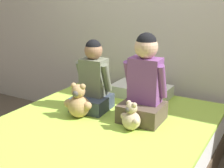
# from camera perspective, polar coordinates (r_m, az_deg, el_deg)

# --- Properties ---
(wall_behind_bed) EXTENTS (8.00, 0.06, 2.50)m
(wall_behind_bed) POSITION_cam_1_polar(r_m,az_deg,el_deg) (3.21, 8.29, 12.75)
(wall_behind_bed) COLOR beige
(wall_behind_bed) RESTS_ON ground_plane
(bed) EXTENTS (1.60, 1.99, 0.47)m
(bed) POSITION_cam_1_polar(r_m,az_deg,el_deg) (2.52, -2.63, -12.67)
(bed) COLOR #473828
(bed) RESTS_ON ground_plane
(child_on_left) EXTENTS (0.32, 0.33, 0.61)m
(child_on_left) POSITION_cam_1_polar(r_m,az_deg,el_deg) (2.68, -3.49, 0.55)
(child_on_left) COLOR #384251
(child_on_left) RESTS_ON bed
(child_on_right) EXTENTS (0.34, 0.31, 0.70)m
(child_on_right) POSITION_cam_1_polar(r_m,az_deg,el_deg) (2.45, 5.93, 0.12)
(child_on_right) COLOR brown
(child_on_right) RESTS_ON bed
(teddy_bear_held_by_left_child) EXTENTS (0.24, 0.18, 0.29)m
(teddy_bear_held_by_left_child) POSITION_cam_1_polar(r_m,az_deg,el_deg) (2.55, -6.13, -3.47)
(teddy_bear_held_by_left_child) COLOR tan
(teddy_bear_held_by_left_child) RESTS_ON bed
(teddy_bear_held_by_right_child) EXTENTS (0.18, 0.14, 0.22)m
(teddy_bear_held_by_right_child) POSITION_cam_1_polar(r_m,az_deg,el_deg) (2.33, 3.52, -6.19)
(teddy_bear_held_by_right_child) COLOR #D1B78E
(teddy_bear_held_by_right_child) RESTS_ON bed
(pillow_at_headboard) EXTENTS (0.55, 0.33, 0.11)m
(pillow_at_headboard) POSITION_cam_1_polar(r_m,az_deg,el_deg) (3.05, 5.38, -1.26)
(pillow_at_headboard) COLOR silver
(pillow_at_headboard) RESTS_ON bed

